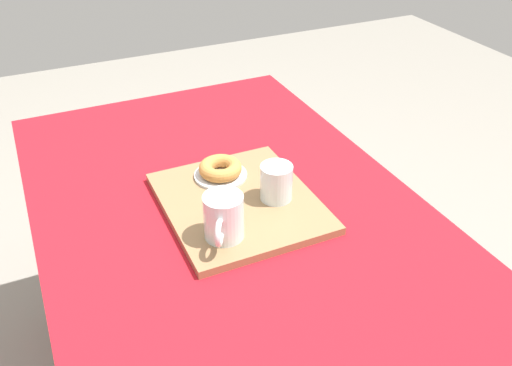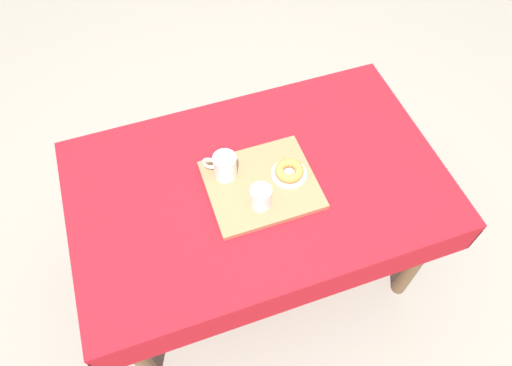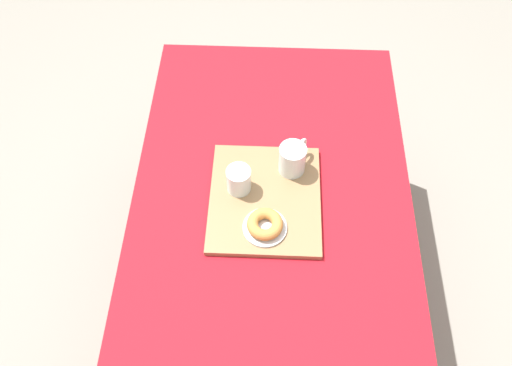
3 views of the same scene
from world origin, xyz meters
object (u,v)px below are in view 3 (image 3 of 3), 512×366
object	(u,v)px
dining_table	(271,215)
water_glass_near	(239,181)
donut_plate_left	(265,227)
serving_tray	(265,199)
tea_mug_left	(292,159)
sugar_donut_left	(265,224)

from	to	relation	value
dining_table	water_glass_near	xyz separation A→B (m)	(0.02, 0.10, 0.15)
donut_plate_left	serving_tray	bearing A→B (deg)	1.50
dining_table	tea_mug_left	bearing A→B (deg)	-29.50
tea_mug_left	dining_table	bearing A→B (deg)	150.50
serving_tray	dining_table	bearing A→B (deg)	-75.13
serving_tray	sugar_donut_left	size ratio (longest dim) A/B	3.67
dining_table	sugar_donut_left	world-z (taller)	sugar_donut_left
dining_table	water_glass_near	distance (m)	0.19
serving_tray	tea_mug_left	xyz separation A→B (m)	(0.11, -0.08, 0.06)
tea_mug_left	donut_plate_left	size ratio (longest dim) A/B	0.91
serving_tray	sugar_donut_left	xyz separation A→B (m)	(-0.11, -0.00, 0.03)
tea_mug_left	donut_plate_left	world-z (taller)	tea_mug_left
water_glass_near	sugar_donut_left	xyz separation A→B (m)	(-0.14, -0.08, -0.01)
dining_table	water_glass_near	size ratio (longest dim) A/B	16.00
tea_mug_left	sugar_donut_left	distance (m)	0.23
serving_tray	donut_plate_left	xyz separation A→B (m)	(-0.11, -0.00, 0.01)
tea_mug_left	sugar_donut_left	bearing A→B (deg)	160.43
tea_mug_left	sugar_donut_left	size ratio (longest dim) A/B	1.12
dining_table	donut_plate_left	world-z (taller)	donut_plate_left
tea_mug_left	water_glass_near	bearing A→B (deg)	116.55
water_glass_near	donut_plate_left	bearing A→B (deg)	-148.94
dining_table	donut_plate_left	size ratio (longest dim) A/B	10.55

